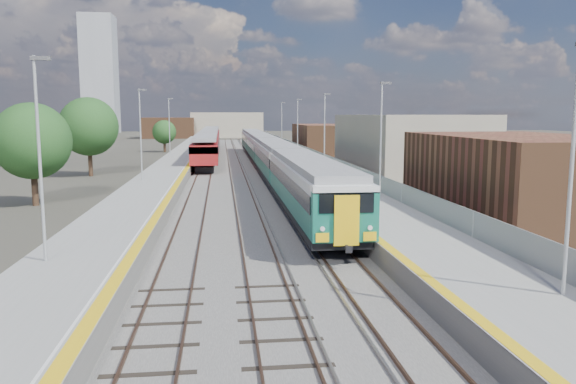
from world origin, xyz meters
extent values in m
plane|color=#47443A|center=(0.00, 50.00, 0.00)|extent=(320.00, 320.00, 0.00)
cube|color=#565451|center=(-2.25, 52.50, 0.03)|extent=(10.50, 155.00, 0.06)
cube|color=#4C3323|center=(0.78, 55.00, 0.11)|extent=(0.07, 160.00, 0.14)
cube|color=#4C3323|center=(2.22, 55.00, 0.11)|extent=(0.07, 160.00, 0.14)
cube|color=#4C3323|center=(-2.72, 55.00, 0.11)|extent=(0.07, 160.00, 0.14)
cube|color=#4C3323|center=(-1.28, 55.00, 0.11)|extent=(0.07, 160.00, 0.14)
cube|color=#4C3323|center=(-6.22, 55.00, 0.11)|extent=(0.07, 160.00, 0.14)
cube|color=#4C3323|center=(-4.78, 55.00, 0.11)|extent=(0.07, 160.00, 0.14)
cube|color=gray|center=(0.45, 55.00, 0.10)|extent=(0.08, 160.00, 0.10)
cube|color=gray|center=(-0.95, 55.00, 0.10)|extent=(0.08, 160.00, 0.10)
cube|color=slate|center=(5.25, 52.50, 0.50)|extent=(4.70, 155.00, 1.00)
cube|color=gray|center=(5.25, 52.50, 1.00)|extent=(4.70, 155.00, 0.03)
cube|color=gold|center=(3.15, 52.50, 1.02)|extent=(0.40, 155.00, 0.01)
cube|color=gray|center=(7.45, 52.50, 1.60)|extent=(0.06, 155.00, 1.20)
cylinder|color=#9EA0A3|center=(6.60, 2.00, 4.77)|extent=(0.12, 0.12, 7.50)
cylinder|color=#9EA0A3|center=(6.60, 22.00, 4.77)|extent=(0.12, 0.12, 7.50)
cube|color=#4C4C4F|center=(6.85, 22.00, 8.42)|extent=(0.70, 0.18, 0.14)
cylinder|color=#9EA0A3|center=(6.60, 42.00, 4.77)|extent=(0.12, 0.12, 7.50)
cube|color=#4C4C4F|center=(6.85, 42.00, 8.42)|extent=(0.70, 0.18, 0.14)
cylinder|color=#9EA0A3|center=(6.60, 62.00, 4.77)|extent=(0.12, 0.12, 7.50)
cube|color=#4C4C4F|center=(6.85, 62.00, 8.42)|extent=(0.70, 0.18, 0.14)
cylinder|color=#9EA0A3|center=(6.60, 82.00, 4.77)|extent=(0.12, 0.12, 7.50)
cube|color=#4C4C4F|center=(6.85, 82.00, 8.42)|extent=(0.70, 0.18, 0.14)
cube|color=slate|center=(-9.05, 52.50, 0.50)|extent=(4.30, 155.00, 1.00)
cube|color=gray|center=(-9.05, 52.50, 1.00)|extent=(4.30, 155.00, 0.03)
cube|color=gold|center=(-7.15, 52.50, 1.02)|extent=(0.45, 155.00, 0.01)
cube|color=silver|center=(-7.50, 52.50, 1.03)|extent=(0.08, 155.00, 0.01)
cylinder|color=#9EA0A3|center=(-10.20, 8.00, 4.77)|extent=(0.12, 0.12, 7.50)
cube|color=#4C4C4F|center=(-9.95, 8.00, 8.42)|extent=(0.70, 0.18, 0.14)
cylinder|color=#9EA0A3|center=(-10.20, 34.00, 4.77)|extent=(0.12, 0.12, 7.50)
cube|color=#4C4C4F|center=(-9.95, 34.00, 8.42)|extent=(0.70, 0.18, 0.14)
cylinder|color=#9EA0A3|center=(-10.20, 60.00, 4.77)|extent=(0.12, 0.12, 7.50)
cube|color=#4C4C4F|center=(-9.95, 60.00, 8.42)|extent=(0.70, 0.18, 0.14)
cube|color=brown|center=(14.00, 18.00, 2.60)|extent=(9.00, 16.00, 5.20)
cube|color=gray|center=(16.00, 45.00, 3.20)|extent=(11.00, 22.00, 6.40)
cube|color=brown|center=(13.00, 78.00, 2.40)|extent=(8.00, 18.00, 4.80)
cube|color=gray|center=(-2.00, 150.00, 3.50)|extent=(20.00, 14.00, 7.00)
cube|color=brown|center=(-18.00, 145.00, 2.80)|extent=(14.00, 12.00, 5.60)
cube|color=gray|center=(-45.00, 190.00, 20.00)|extent=(11.00, 11.00, 40.00)
cube|color=black|center=(1.50, 19.59, 0.89)|extent=(2.75, 19.70, 0.46)
cube|color=#115B48|center=(1.50, 19.59, 1.70)|extent=(2.85, 19.70, 1.15)
cube|color=black|center=(1.50, 19.59, 2.61)|extent=(2.91, 19.70, 0.79)
cube|color=silver|center=(1.50, 19.59, 3.23)|extent=(2.85, 19.70, 0.48)
cube|color=gray|center=(1.50, 19.59, 3.66)|extent=(2.53, 19.70, 0.40)
cube|color=black|center=(1.50, 39.79, 0.89)|extent=(2.75, 19.70, 0.46)
cube|color=#115B48|center=(1.50, 39.79, 1.70)|extent=(2.85, 19.70, 1.15)
cube|color=black|center=(1.50, 39.79, 2.61)|extent=(2.91, 19.70, 0.79)
cube|color=silver|center=(1.50, 39.79, 3.23)|extent=(2.85, 19.70, 0.48)
cube|color=gray|center=(1.50, 39.79, 3.66)|extent=(2.53, 19.70, 0.40)
cube|color=black|center=(1.50, 59.98, 0.89)|extent=(2.75, 19.70, 0.46)
cube|color=#115B48|center=(1.50, 59.98, 1.70)|extent=(2.85, 19.70, 1.15)
cube|color=black|center=(1.50, 59.98, 2.61)|extent=(2.91, 19.70, 0.79)
cube|color=silver|center=(1.50, 59.98, 3.23)|extent=(2.85, 19.70, 0.48)
cube|color=gray|center=(1.50, 59.98, 3.66)|extent=(2.53, 19.70, 0.40)
cube|color=black|center=(1.50, 80.18, 0.89)|extent=(2.75, 19.70, 0.46)
cube|color=#115B48|center=(1.50, 80.18, 1.70)|extent=(2.85, 19.70, 1.15)
cube|color=black|center=(1.50, 80.18, 2.61)|extent=(2.91, 19.70, 0.79)
cube|color=silver|center=(1.50, 80.18, 3.23)|extent=(2.85, 19.70, 0.48)
cube|color=gray|center=(1.50, 80.18, 3.66)|extent=(2.53, 19.70, 0.40)
cube|color=#115B48|center=(1.50, 9.49, 2.17)|extent=(2.83, 0.61, 2.12)
cube|color=black|center=(1.50, 9.17, 2.78)|extent=(2.32, 0.06, 0.81)
cube|color=yellow|center=(1.50, 9.11, 2.07)|extent=(1.06, 0.10, 2.12)
cube|color=black|center=(-5.50, 55.83, 0.50)|extent=(2.02, 17.14, 0.70)
cube|color=maroon|center=(-5.50, 55.83, 2.18)|extent=(2.97, 20.17, 2.12)
cube|color=black|center=(-5.50, 55.83, 2.71)|extent=(3.04, 20.17, 0.74)
cube|color=gray|center=(-5.50, 55.83, 3.77)|extent=(2.65, 20.17, 0.42)
cube|color=black|center=(-5.50, 76.50, 0.50)|extent=(2.02, 17.14, 0.70)
cube|color=maroon|center=(-5.50, 76.50, 2.18)|extent=(2.97, 20.17, 2.12)
cube|color=black|center=(-5.50, 76.50, 2.71)|extent=(3.04, 20.17, 0.74)
cube|color=gray|center=(-5.50, 76.50, 3.77)|extent=(2.65, 20.17, 0.42)
cube|color=black|center=(-5.50, 97.17, 0.50)|extent=(2.02, 17.14, 0.70)
cube|color=maroon|center=(-5.50, 97.17, 2.18)|extent=(2.97, 20.17, 2.12)
cube|color=black|center=(-5.50, 97.17, 2.71)|extent=(3.04, 20.17, 0.74)
cube|color=gray|center=(-5.50, 97.17, 3.77)|extent=(2.65, 20.17, 0.42)
cylinder|color=#382619|center=(-16.81, 27.93, 1.27)|extent=(0.44, 0.44, 2.54)
sphere|color=#214319|center=(-16.81, 27.93, 4.59)|extent=(5.37, 5.37, 5.37)
cylinder|color=#382619|center=(-17.31, 47.35, 1.44)|extent=(0.44, 0.44, 2.87)
sphere|color=#214319|center=(-17.31, 47.35, 5.19)|extent=(6.07, 6.07, 6.07)
cylinder|color=#382619|center=(-13.36, 85.23, 0.96)|extent=(0.44, 0.44, 1.92)
sphere|color=#214319|center=(-13.36, 85.23, 3.46)|extent=(4.05, 4.05, 4.05)
cylinder|color=#382619|center=(22.70, 58.31, 1.12)|extent=(0.44, 0.44, 2.25)
sphere|color=#214319|center=(22.70, 58.31, 4.06)|extent=(4.74, 4.74, 4.74)
camera|label=1|loc=(-3.60, -13.31, 6.43)|focal=35.00mm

